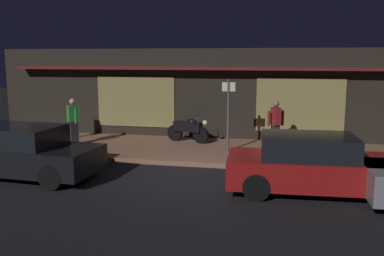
{
  "coord_description": "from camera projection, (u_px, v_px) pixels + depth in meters",
  "views": [
    {
      "loc": [
        2.55,
        -11.09,
        3.25
      ],
      "look_at": [
        -0.34,
        2.4,
        0.95
      ],
      "focal_mm": 39.61,
      "sensor_mm": 36.0,
      "label": 1
    }
  ],
  "objects": [
    {
      "name": "parked_car_near",
      "position": [
        23.0,
        152.0,
        11.54
      ],
      "size": [
        4.2,
        2.01,
        1.42
      ],
      "color": "black",
      "rests_on": "ground_plane"
    },
    {
      "name": "ground_plane",
      "position": [
        186.0,
        176.0,
        11.76
      ],
      "size": [
        60.0,
        60.0,
        0.0
      ],
      "primitive_type": "plane",
      "color": "black"
    },
    {
      "name": "person_photographer",
      "position": [
        73.0,
        121.0,
        15.1
      ],
      "size": [
        0.51,
        0.47,
        1.67
      ],
      "color": "#28232D",
      "rests_on": "sidewalk_slab"
    },
    {
      "name": "sidewalk_slab",
      "position": [
        205.0,
        150.0,
        14.64
      ],
      "size": [
        18.0,
        4.0,
        0.15
      ],
      "primitive_type": "cube",
      "color": "#8C6047",
      "rests_on": "ground_plane"
    },
    {
      "name": "motorcycle",
      "position": [
        188.0,
        129.0,
        15.64
      ],
      "size": [
        1.67,
        0.71,
        0.97
      ],
      "color": "black",
      "rests_on": "sidewalk_slab"
    },
    {
      "name": "parked_car_far",
      "position": [
        312.0,
        165.0,
        10.19
      ],
      "size": [
        4.19,
        1.98,
        1.42
      ],
      "color": "black",
      "rests_on": "ground_plane"
    },
    {
      "name": "storefront_building",
      "position": [
        220.0,
        93.0,
        17.62
      ],
      "size": [
        18.0,
        3.3,
        3.6
      ],
      "color": "black",
      "rests_on": "ground_plane"
    },
    {
      "name": "sign_post",
      "position": [
        228.0,
        111.0,
        14.04
      ],
      "size": [
        0.44,
        0.09,
        2.4
      ],
      "color": "#47474C",
      "rests_on": "sidewalk_slab"
    },
    {
      "name": "bicycle_parked",
      "position": [
        337.0,
        147.0,
        13.14
      ],
      "size": [
        1.4,
        0.96,
        0.91
      ],
      "color": "black",
      "rests_on": "sidewalk_slab"
    },
    {
      "name": "person_bystander",
      "position": [
        276.0,
        124.0,
        14.39
      ],
      "size": [
        0.58,
        0.44,
        1.67
      ],
      "color": "#28232D",
      "rests_on": "sidewalk_slab"
    }
  ]
}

